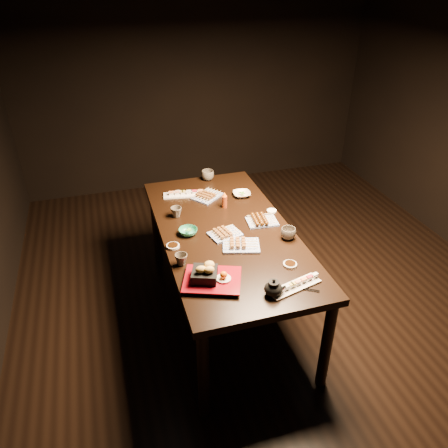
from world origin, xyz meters
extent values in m
plane|color=black|center=(0.00, 0.00, 0.00)|extent=(5.00, 5.00, 0.00)
cube|color=black|center=(-0.37, 0.13, 0.38)|extent=(1.00, 1.85, 0.75)
imported|color=#2F906B|center=(-0.64, 0.15, 0.77)|extent=(0.16, 0.16, 0.04)
imported|color=beige|center=(-0.10, 0.58, 0.77)|extent=(0.15, 0.15, 0.03)
imported|color=#4E453B|center=(-0.76, -0.18, 0.79)|extent=(0.09, 0.09, 0.07)
imported|color=#4E453B|center=(0.00, -0.10, 0.79)|extent=(0.11, 0.11, 0.08)
imported|color=#4E453B|center=(-0.67, 0.41, 0.79)|extent=(0.10, 0.10, 0.08)
imported|color=#4E453B|center=(-0.29, 0.95, 0.79)|extent=(0.14, 0.14, 0.08)
cylinder|color=maroon|center=(-0.29, 0.45, 0.81)|extent=(0.05, 0.05, 0.13)
cylinder|color=white|center=(-0.77, 0.02, 0.76)|extent=(0.11, 0.11, 0.02)
cylinder|color=white|center=(0.03, 0.28, 0.76)|extent=(0.08, 0.08, 0.01)
cylinder|color=white|center=(-0.12, -0.38, 0.76)|extent=(0.10, 0.10, 0.02)
cylinder|color=white|center=(-0.59, 0.77, 0.76)|extent=(0.08, 0.08, 0.01)
camera|label=1|loc=(-1.14, -2.35, 2.37)|focal=35.00mm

